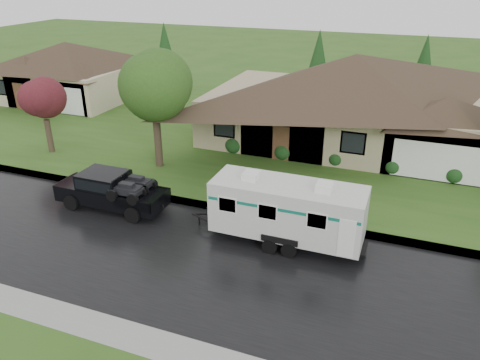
% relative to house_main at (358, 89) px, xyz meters
% --- Properties ---
extents(ground, '(140.00, 140.00, 0.00)m').
position_rel_house_main_xyz_m(ground, '(-2.29, -13.84, -3.59)').
color(ground, '#30551A').
rests_on(ground, ground).
extents(road, '(140.00, 8.00, 0.01)m').
position_rel_house_main_xyz_m(road, '(-2.29, -15.84, -3.59)').
color(road, black).
rests_on(road, ground).
extents(curb, '(140.00, 0.50, 0.15)m').
position_rel_house_main_xyz_m(curb, '(-2.29, -11.59, -3.52)').
color(curb, gray).
rests_on(curb, ground).
extents(lawn, '(140.00, 26.00, 0.15)m').
position_rel_house_main_xyz_m(lawn, '(-2.29, 1.16, -3.52)').
color(lawn, '#30551A').
rests_on(lawn, ground).
extents(house_main, '(19.44, 10.80, 6.90)m').
position_rel_house_main_xyz_m(house_main, '(0.00, 0.00, 0.00)').
color(house_main, tan).
rests_on(house_main, lawn).
extents(house_far, '(10.80, 8.64, 5.80)m').
position_rel_house_main_xyz_m(house_far, '(-24.07, 2.02, -0.62)').
color(house_far, '#C1B38F').
rests_on(house_far, lawn).
extents(tree_left_green, '(3.84, 3.84, 6.35)m').
position_rel_house_main_xyz_m(tree_left_green, '(-9.83, -8.15, 0.97)').
color(tree_left_green, '#382B1E').
rests_on(tree_left_green, lawn).
extents(tree_red, '(2.83, 2.83, 4.69)m').
position_rel_house_main_xyz_m(tree_red, '(-17.24, -8.58, -0.19)').
color(tree_red, '#382B1E').
rests_on(tree_red, lawn).
extents(shrub_row, '(13.60, 1.00, 1.00)m').
position_rel_house_main_xyz_m(shrub_row, '(-0.29, -4.54, -2.94)').
color(shrub_row, '#143814').
rests_on(shrub_row, lawn).
extents(pickup_truck, '(5.38, 2.05, 1.79)m').
position_rel_house_main_xyz_m(pickup_truck, '(-9.59, -13.27, -2.63)').
color(pickup_truck, black).
rests_on(pickup_truck, ground).
extents(travel_trailer, '(6.64, 2.33, 2.98)m').
position_rel_house_main_xyz_m(travel_trailer, '(-0.79, -13.27, -2.01)').
color(travel_trailer, silver).
rests_on(travel_trailer, ground).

